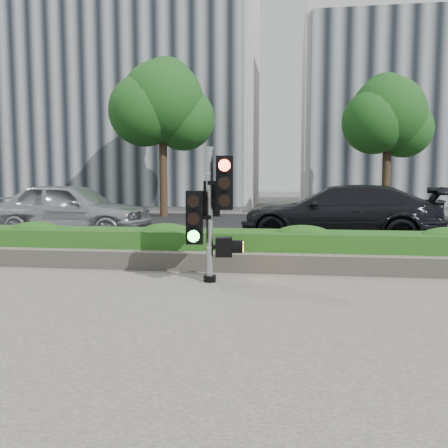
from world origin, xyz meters
name	(u,v)px	position (x,y,z in m)	size (l,w,h in m)	color
ground	(202,298)	(0.00, 0.00, 0.00)	(120.00, 120.00, 0.00)	#51514C
sidewalk	(153,363)	(0.00, -2.50, 0.01)	(16.00, 11.00, 0.03)	#9E9389
road	(254,228)	(0.00, 10.00, 0.01)	(60.00, 13.00, 0.02)	black
curb	(230,258)	(0.00, 3.15, 0.06)	(60.00, 0.25, 0.12)	gray
stone_wall	(221,262)	(0.00, 1.90, 0.20)	(12.00, 0.32, 0.34)	gray
hedge	(226,248)	(0.00, 2.55, 0.37)	(12.00, 1.00, 0.68)	#46942D
building_left	(129,88)	(-9.00, 23.00, 7.50)	(16.00, 9.00, 15.00)	#B7B7B2
tree_left	(163,105)	(-4.52, 14.56, 5.04)	(4.61, 4.03, 7.34)	black
tree_right	(387,117)	(5.48, 15.55, 4.48)	(4.10, 3.58, 6.53)	black
traffic_signal	(211,208)	(-0.03, 1.01, 1.25)	(0.79, 0.62, 2.21)	black
car_silver	(71,209)	(-5.22, 6.70, 0.83)	(1.92, 4.77, 1.62)	#B5B9BD
car_dark	(339,213)	(2.57, 6.49, 0.80)	(2.18, 5.36, 1.55)	black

